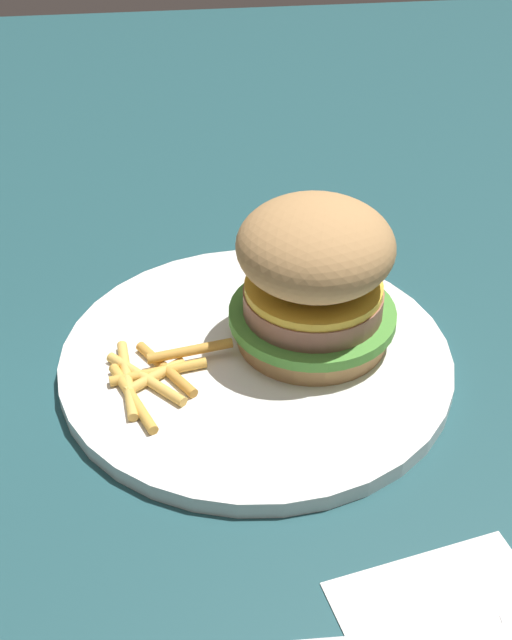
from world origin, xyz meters
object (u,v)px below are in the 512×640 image
Objects in this scene: fries_pile at (152,375)px; sandwich at (314,276)px; napkin at (461,640)px; fork at (465,637)px; plate at (256,361)px.

sandwich is at bearing -163.63° from fries_pile.
fries_pile is 0.82× the size of napkin.
sandwich is 0.25m from napkin.
fork is (-0.00, 0.00, 0.00)m from napkin.
fork is at bearing 178.23° from napkin.
fries_pile is (0.07, 0.02, 0.01)m from plate.
fries_pile is (0.11, 0.03, -0.05)m from sandwich.
sandwich is (-0.04, -0.01, 0.06)m from plate.
plate is 1.58× the size of fork.
plate is 2.49× the size of napkin.
fork reaches higher than napkin.
sandwich is 1.07× the size of napkin.
fork is (-0.04, 0.24, -0.06)m from sandwich.
fork is at bearing 109.38° from plate.
sandwich is at bearing -161.11° from plate.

